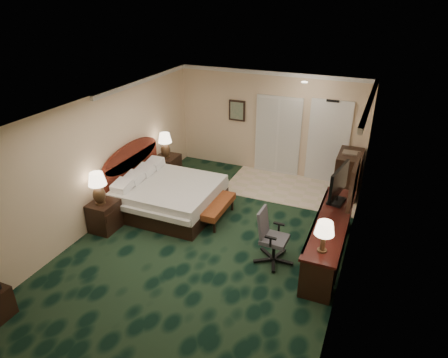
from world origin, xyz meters
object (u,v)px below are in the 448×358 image
at_px(bed, 170,197).
at_px(bed_bench, 217,211).
at_px(minibar, 348,174).
at_px(lamp_far, 165,145).
at_px(desk_chair, 275,237).
at_px(nightstand_far, 168,168).
at_px(tv, 338,185).
at_px(nightstand_near, 105,216).
at_px(desk, 329,238).
at_px(lamp_near, 98,188).

relative_size(bed, bed_bench, 1.71).
bearing_deg(minibar, lamp_far, -166.32).
height_order(desk_chair, minibar, minibar).
height_order(nightstand_far, tv, tv).
height_order(tv, desk_chair, tv).
relative_size(nightstand_far, lamp_far, 1.04).
bearing_deg(bed, lamp_far, 122.95).
height_order(bed_bench, tv, tv).
relative_size(nightstand_far, minibar, 0.63).
xyz_separation_m(nightstand_near, desk_chair, (3.53, 0.31, 0.21)).
height_order(desk, minibar, minibar).
xyz_separation_m(bed, minibar, (3.55, 2.36, 0.20)).
relative_size(lamp_near, bed_bench, 0.57).
bearing_deg(nightstand_near, desk, 11.02).
bearing_deg(desk, desk_chair, -148.34).
bearing_deg(bed, nightstand_near, -124.93).
relative_size(nightstand_near, bed_bench, 0.52).
bearing_deg(desk, nightstand_far, 158.96).
xyz_separation_m(bed, desk, (3.57, -0.36, 0.06)).
bearing_deg(desk, bed, 174.20).
xyz_separation_m(bed_bench, tv, (2.41, 0.32, 0.95)).
bearing_deg(lamp_near, nightstand_near, 57.27).
bearing_deg(lamp_far, bed, -57.05).
xyz_separation_m(lamp_far, minibar, (4.39, 1.07, -0.46)).
distance_m(bed_bench, desk, 2.47).
relative_size(tv, desk_chair, 0.92).
distance_m(nightstand_near, nightstand_far, 2.55).
height_order(nightstand_near, desk_chair, desk_chair).
bearing_deg(nightstand_near, minibar, 39.13).
height_order(tv, minibar, tv).
distance_m(nightstand_far, lamp_near, 2.67).
bearing_deg(lamp_near, desk_chair, 5.57).
height_order(lamp_near, desk, lamp_near).
bearing_deg(lamp_near, nightstand_far, 89.16).
distance_m(nightstand_near, lamp_far, 2.60).
relative_size(bed, desk_chair, 1.97).
height_order(bed_bench, desk, desk).
bearing_deg(nightstand_far, lamp_far, -88.63).
xyz_separation_m(nightstand_near, minibar, (4.40, 3.58, 0.21)).
height_order(lamp_near, desk_chair, lamp_near).
relative_size(lamp_far, tv, 0.66).
bearing_deg(nightstand_far, bed, -57.81).
height_order(lamp_far, minibar, lamp_far).
bearing_deg(bed, lamp_near, -124.87).
bearing_deg(bed_bench, nightstand_far, 146.39).
relative_size(lamp_far, bed_bench, 0.53).
bearing_deg(nightstand_near, lamp_far, 89.62).
distance_m(lamp_near, desk_chair, 3.60).
distance_m(lamp_far, bed_bench, 2.46).
height_order(nightstand_far, bed_bench, nightstand_far).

